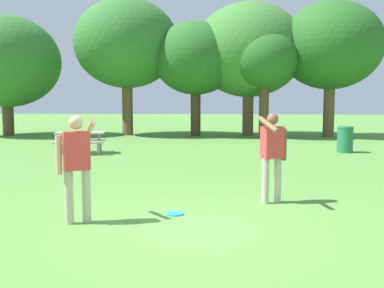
% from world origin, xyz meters
% --- Properties ---
extents(ground_plane, '(120.00, 120.00, 0.00)m').
position_xyz_m(ground_plane, '(0.00, 0.00, 0.00)').
color(ground_plane, '#568E3D').
extents(person_thrower, '(0.55, 0.82, 1.64)m').
position_xyz_m(person_thrower, '(-1.84, 0.19, 0.96)').
color(person_thrower, '#B7AD93').
rests_on(person_thrower, ground).
extents(person_catcher, '(0.55, 0.82, 1.64)m').
position_xyz_m(person_catcher, '(1.22, 1.78, 0.96)').
color(person_catcher, '#B7AD93').
rests_on(person_catcher, ground).
extents(frisbee, '(0.30, 0.30, 0.03)m').
position_xyz_m(frisbee, '(-0.44, 0.80, 0.01)').
color(frisbee, '#2D9EDB').
rests_on(frisbee, ground).
extents(picnic_table_near, '(1.99, 1.78, 0.77)m').
position_xyz_m(picnic_table_near, '(-4.93, 8.78, 0.56)').
color(picnic_table_near, '#B2ADA3').
rests_on(picnic_table_near, ground).
extents(trash_can_beside_table, '(0.59, 0.59, 0.96)m').
position_xyz_m(trash_can_beside_table, '(4.61, 10.01, 0.48)').
color(trash_can_beside_table, '#237047').
rests_on(trash_can_beside_table, ground).
extents(tree_tall_left, '(5.84, 5.84, 6.53)m').
position_xyz_m(tree_tall_left, '(-11.82, 16.46, 4.04)').
color(tree_tall_left, brown).
rests_on(tree_tall_left, ground).
extents(tree_broad_center, '(5.74, 5.74, 7.49)m').
position_xyz_m(tree_broad_center, '(-5.35, 17.47, 5.03)').
color(tree_broad_center, brown).
rests_on(tree_broad_center, ground).
extents(tree_far_right, '(4.59, 4.59, 6.15)m').
position_xyz_m(tree_far_right, '(-1.51, 17.17, 4.16)').
color(tree_far_right, '#4C3823').
rests_on(tree_far_right, ground).
extents(tree_slender_mid, '(5.98, 5.98, 7.20)m').
position_xyz_m(tree_slender_mid, '(1.34, 17.82, 4.64)').
color(tree_slender_mid, brown).
rests_on(tree_slender_mid, ground).
extents(tree_back_left, '(3.36, 3.36, 5.44)m').
position_xyz_m(tree_back_left, '(2.09, 16.13, 3.96)').
color(tree_back_left, brown).
rests_on(tree_back_left, ground).
extents(tree_back_right, '(5.34, 5.34, 7.04)m').
position_xyz_m(tree_back_right, '(5.56, 17.18, 4.75)').
color(tree_back_right, brown).
rests_on(tree_back_right, ground).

